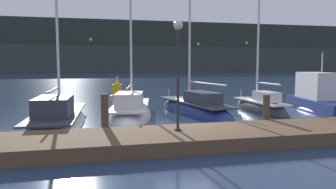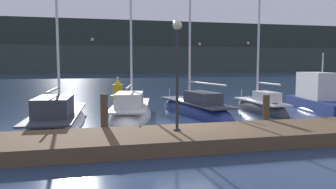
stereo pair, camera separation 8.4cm
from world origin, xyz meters
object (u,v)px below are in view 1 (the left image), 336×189
(motorboat_berth_8, at_px, (320,103))
(sailboat_berth_7, at_px, (260,110))
(sailboat_berth_4, at_px, (58,121))
(sailboat_berth_6, at_px, (195,112))
(dock_lamppost, at_px, (178,57))
(channel_buoy, at_px, (117,90))
(sailboat_berth_5, at_px, (131,114))

(motorboat_berth_8, bearing_deg, sailboat_berth_7, 173.61)
(sailboat_berth_4, xyz_separation_m, sailboat_berth_6, (7.05, 1.57, -0.04))
(motorboat_berth_8, height_order, dock_lamppost, dock_lamppost)
(sailboat_berth_6, height_order, channel_buoy, sailboat_berth_6)
(sailboat_berth_4, relative_size, sailboat_berth_5, 1.04)
(sailboat_berth_4, height_order, sailboat_berth_7, sailboat_berth_4)
(dock_lamppost, bearing_deg, sailboat_berth_5, 98.05)
(motorboat_berth_8, bearing_deg, channel_buoy, 135.67)
(sailboat_berth_6, xyz_separation_m, dock_lamppost, (-2.68, -6.28, 2.87))
(sailboat_berth_6, bearing_deg, motorboat_berth_8, -5.60)
(sailboat_berth_5, relative_size, sailboat_berth_7, 1.34)
(sailboat_berth_5, bearing_deg, sailboat_berth_6, 2.64)
(sailboat_berth_4, bearing_deg, sailboat_berth_6, 12.51)
(sailboat_berth_5, distance_m, dock_lamppost, 6.80)
(sailboat_berth_7, bearing_deg, sailboat_berth_5, 178.75)
(sailboat_berth_6, relative_size, motorboat_berth_8, 1.42)
(sailboat_berth_6, bearing_deg, channel_buoy, 109.09)
(sailboat_berth_6, distance_m, motorboat_berth_8, 7.47)
(sailboat_berth_5, xyz_separation_m, motorboat_berth_8, (10.97, -0.56, 0.32))
(sailboat_berth_6, relative_size, channel_buoy, 5.61)
(sailboat_berth_5, xyz_separation_m, sailboat_berth_7, (7.37, -0.16, -0.03))
(sailboat_berth_5, bearing_deg, sailboat_berth_7, -1.25)
(sailboat_berth_7, bearing_deg, sailboat_berth_4, -173.49)
(sailboat_berth_7, height_order, dock_lamppost, sailboat_berth_7)
(channel_buoy, bearing_deg, sailboat_berth_7, -54.60)
(sailboat_berth_4, height_order, dock_lamppost, sailboat_berth_4)
(sailboat_berth_5, relative_size, motorboat_berth_8, 1.61)
(sailboat_berth_4, bearing_deg, sailboat_berth_5, 21.77)
(sailboat_berth_5, relative_size, dock_lamppost, 2.89)
(dock_lamppost, bearing_deg, channel_buoy, 92.60)
(sailboat_berth_5, height_order, sailboat_berth_6, sailboat_berth_5)
(sailboat_berth_5, bearing_deg, sailboat_berth_4, -158.23)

